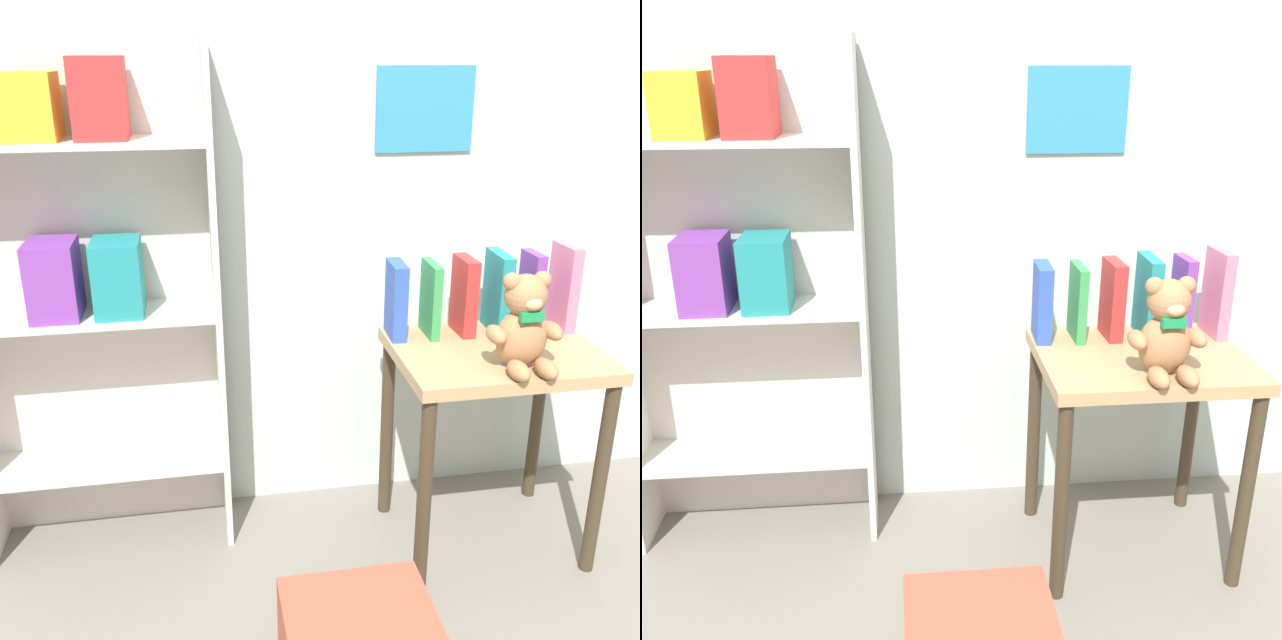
% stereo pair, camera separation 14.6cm
% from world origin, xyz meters
% --- Properties ---
extents(wall_back, '(4.80, 0.07, 2.50)m').
position_xyz_m(wall_back, '(0.00, 1.37, 1.25)').
color(wall_back, silver).
rests_on(wall_back, ground_plane).
extents(bookshelf_side, '(0.72, 0.23, 1.47)m').
position_xyz_m(bookshelf_side, '(-0.97, 1.24, 0.83)').
color(bookshelf_side, beige).
rests_on(bookshelf_side, ground_plane).
extents(display_table, '(0.57, 0.44, 0.64)m').
position_xyz_m(display_table, '(0.14, 1.00, 0.53)').
color(display_table, tan).
rests_on(display_table, ground_plane).
extents(teddy_bear, '(0.20, 0.18, 0.26)m').
position_xyz_m(teddy_bear, '(0.15, 0.87, 0.76)').
color(teddy_bear, '#A8754C').
rests_on(teddy_bear, display_table).
extents(book_standing_blue, '(0.05, 0.12, 0.22)m').
position_xyz_m(book_standing_blue, '(-0.11, 1.15, 0.75)').
color(book_standing_blue, '#2D51B7').
rests_on(book_standing_blue, display_table).
extents(book_standing_green, '(0.03, 0.13, 0.22)m').
position_xyz_m(book_standing_green, '(-0.01, 1.14, 0.75)').
color(book_standing_green, '#33934C').
rests_on(book_standing_green, display_table).
extents(book_standing_red, '(0.04, 0.12, 0.23)m').
position_xyz_m(book_standing_red, '(0.09, 1.14, 0.76)').
color(book_standing_red, red).
rests_on(book_standing_red, display_table).
extents(book_standing_teal, '(0.04, 0.15, 0.24)m').
position_xyz_m(book_standing_teal, '(0.19, 1.14, 0.76)').
color(book_standing_teal, teal).
rests_on(book_standing_teal, display_table).
extents(book_standing_purple, '(0.04, 0.11, 0.24)m').
position_xyz_m(book_standing_purple, '(0.30, 1.13, 0.76)').
color(book_standing_purple, purple).
rests_on(book_standing_purple, display_table).
extents(book_standing_pink, '(0.04, 0.13, 0.26)m').
position_xyz_m(book_standing_pink, '(0.40, 1.13, 0.77)').
color(book_standing_pink, '#D17093').
rests_on(book_standing_pink, display_table).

